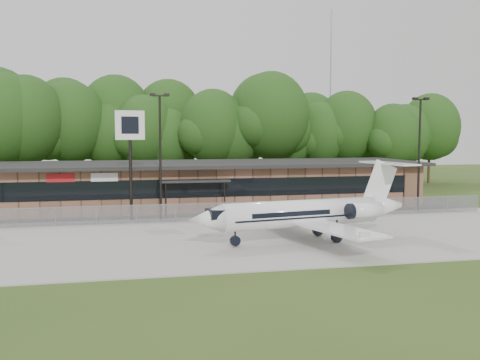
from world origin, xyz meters
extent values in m
plane|color=#324719|center=(0.00, 0.00, 0.00)|extent=(160.00, 160.00, 0.00)
cube|color=#9E9B93|center=(0.00, 8.00, 0.04)|extent=(64.00, 18.00, 0.08)
cube|color=#383835|center=(0.00, 19.50, 0.03)|extent=(50.00, 9.00, 0.06)
cube|color=#8D5D46|center=(0.00, 24.00, 2.00)|extent=(40.00, 10.00, 4.00)
cube|color=black|center=(0.00, 18.98, 2.30)|extent=(36.00, 0.08, 1.60)
cube|color=black|center=(0.00, 23.50, 4.15)|extent=(41.00, 11.50, 0.30)
cube|color=black|center=(-2.00, 18.40, 3.00)|extent=(6.00, 1.60, 0.20)
cube|color=#AE1519|center=(-13.00, 18.95, 3.40)|extent=(2.20, 0.06, 0.70)
cube|color=silver|center=(-9.50, 18.95, 3.40)|extent=(2.20, 0.06, 0.70)
cube|color=gray|center=(0.00, 15.00, 0.75)|extent=(46.00, 0.03, 1.50)
cube|color=gray|center=(0.00, 15.00, 1.50)|extent=(46.00, 0.04, 0.04)
cylinder|color=gray|center=(22.00, 48.00, 12.50)|extent=(0.20, 0.20, 25.00)
cylinder|color=black|center=(-5.00, 16.50, 5.00)|extent=(0.18, 0.18, 10.00)
cube|color=black|center=(-5.00, 16.50, 10.05)|extent=(1.20, 0.12, 0.12)
cube|color=black|center=(-5.55, 16.50, 10.12)|extent=(0.45, 0.30, 0.22)
cube|color=black|center=(-4.45, 16.50, 10.12)|extent=(0.45, 0.30, 0.22)
cylinder|color=black|center=(18.00, 16.50, 5.00)|extent=(0.18, 0.18, 10.00)
cube|color=black|center=(18.00, 16.50, 10.05)|extent=(1.20, 0.12, 0.12)
cube|color=black|center=(17.45, 16.50, 10.12)|extent=(0.45, 0.30, 0.22)
cube|color=black|center=(18.55, 16.50, 10.12)|extent=(0.45, 0.30, 0.22)
cylinder|color=white|center=(3.24, 5.60, 1.84)|extent=(10.98, 3.48, 1.73)
cone|color=white|center=(-3.18, 4.54, 1.84)|extent=(2.42, 2.07, 1.73)
cone|color=white|center=(9.76, 6.68, 2.01)|extent=(2.64, 2.10, 1.73)
cube|color=white|center=(4.36, 2.16, 1.36)|extent=(3.42, 6.81, 0.13)
cube|color=white|center=(3.19, 9.22, 1.36)|extent=(3.42, 6.81, 0.13)
cylinder|color=white|center=(7.31, 4.90, 2.01)|extent=(2.51, 1.35, 0.98)
cylinder|color=white|center=(6.87, 7.57, 2.01)|extent=(2.51, 1.35, 0.98)
cube|color=white|center=(9.23, 6.59, 3.58)|extent=(2.65, 0.59, 3.26)
cube|color=white|center=(9.87, 6.70, 4.93)|extent=(2.21, 5.15, 0.11)
cube|color=black|center=(-2.43, 4.66, 2.15)|extent=(1.28, 1.46, 0.54)
cube|color=black|center=(5.16, 5.92, 0.38)|extent=(1.28, 2.71, 0.76)
cylinder|color=black|center=(-1.25, 4.85, 0.38)|extent=(0.75, 0.75, 0.24)
cylinder|color=black|center=(-7.36, 16.80, 4.22)|extent=(0.28, 0.28, 8.44)
cube|color=silver|center=(-7.36, 16.80, 7.70)|extent=(2.34, 0.53, 2.32)
cube|color=black|center=(-7.35, 16.66, 7.70)|extent=(1.37, 0.20, 1.37)
camera|label=1|loc=(-7.80, -26.88, 7.08)|focal=40.00mm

